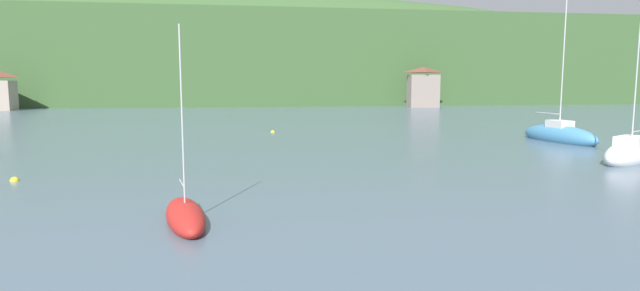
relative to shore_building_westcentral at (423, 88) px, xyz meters
The scene contains 7 objects.
wooded_hillside 45.82m from the shore_building_westcentral, 134.13° to the left, with size 352.00×46.14×41.87m.
shore_building_westcentral is the anchor object (origin of this frame).
sailboat_near_3 89.38m from the shore_building_westcentral, 115.13° to the right, with size 2.16×4.66×6.99m.
sailboat_far_9 60.82m from the shore_building_westcentral, 99.47° to the right, with size 3.06×8.36×12.32m.
sailboat_mid_11 71.76m from the shore_building_westcentral, 99.89° to the right, with size 6.75×5.18×8.91m.
mooring_buoy_near 85.92m from the shore_building_westcentral, 123.27° to the right, with size 0.42×0.42×0.42m, color yellow.
mooring_buoy_mid 58.77m from the shore_building_westcentral, 124.26° to the right, with size 0.41×0.41×0.41m, color yellow.
Camera 1 is at (-4.20, 21.73, 4.77)m, focal length 28.60 mm.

